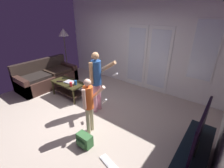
% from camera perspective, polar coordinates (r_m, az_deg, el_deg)
% --- Properties ---
extents(ground_plane, '(5.68, 4.82, 0.02)m').
position_cam_1_polar(ground_plane, '(4.14, -10.07, -10.92)').
color(ground_plane, '#B3A293').
extents(wall_back_with_doors, '(5.68, 0.09, 2.89)m').
position_cam_1_polar(wall_back_with_doors, '(5.27, 9.21, 13.85)').
color(wall_back_with_doors, silver).
rests_on(wall_back_with_doors, ground_plane).
extents(leather_couch, '(0.90, 1.93, 0.87)m').
position_cam_1_polar(leather_couch, '(5.90, -22.44, 2.23)').
color(leather_couch, '#3F2721').
rests_on(leather_couch, ground_plane).
extents(coffee_table, '(1.04, 0.52, 0.47)m').
position_cam_1_polar(coffee_table, '(4.90, -15.38, -0.67)').
color(coffee_table, '#2E2A13').
rests_on(coffee_table, ground_plane).
extents(tv_stand, '(0.42, 1.51, 0.45)m').
position_cam_1_polar(tv_stand, '(3.08, 26.71, -23.05)').
color(tv_stand, black).
rests_on(tv_stand, ground_plane).
extents(flat_screen_tv, '(0.08, 1.04, 0.70)m').
position_cam_1_polar(flat_screen_tv, '(2.71, 29.11, -14.50)').
color(flat_screen_tv, black).
rests_on(flat_screen_tv, tv_stand).
extents(person_adult, '(0.62, 0.43, 1.54)m').
position_cam_1_polar(person_adult, '(3.80, -5.57, 2.28)').
color(person_adult, pink).
rests_on(person_adult, ground_plane).
extents(person_child, '(0.41, 0.38, 1.24)m').
position_cam_1_polar(person_child, '(3.19, -8.28, -6.45)').
color(person_child, tan).
rests_on(person_child, ground_plane).
extents(floor_lamp, '(0.39, 0.39, 1.79)m').
position_cam_1_polar(floor_lamp, '(6.42, -17.12, 16.72)').
color(floor_lamp, '#3A2F32').
rests_on(floor_lamp, ground_plane).
extents(backpack, '(0.31, 0.21, 0.25)m').
position_cam_1_polar(backpack, '(3.27, -9.92, -19.34)').
color(backpack, '#366838').
rests_on(backpack, ground_plane).
extents(loose_keyboard, '(0.46, 0.23, 0.02)m').
position_cam_1_polar(loose_keyboard, '(3.03, -0.84, -26.85)').
color(loose_keyboard, white).
rests_on(loose_keyboard, ground_plane).
extents(laptop_closed, '(0.34, 0.26, 0.02)m').
position_cam_1_polar(laptop_closed, '(4.80, -14.95, 0.71)').
color(laptop_closed, '#B2AEB7').
rests_on(laptop_closed, coffee_table).
extents(cup_near_edge, '(0.07, 0.07, 0.12)m').
position_cam_1_polar(cup_near_edge, '(4.52, -14.62, -0.12)').
color(cup_near_edge, red).
rests_on(cup_near_edge, coffee_table).
extents(cup_by_laptop, '(0.08, 0.08, 0.12)m').
position_cam_1_polar(cup_by_laptop, '(4.59, -13.04, 0.47)').
color(cup_by_laptop, '#1A5092').
rests_on(cup_by_laptop, coffee_table).
extents(tv_remote_black, '(0.16, 0.14, 0.02)m').
position_cam_1_polar(tv_remote_black, '(4.92, -18.38, 0.87)').
color(tv_remote_black, black).
rests_on(tv_remote_black, coffee_table).
extents(dvd_remote_slim, '(0.17, 0.13, 0.02)m').
position_cam_1_polar(dvd_remote_slim, '(5.09, -16.59, 1.90)').
color(dvd_remote_slim, black).
rests_on(dvd_remote_slim, coffee_table).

